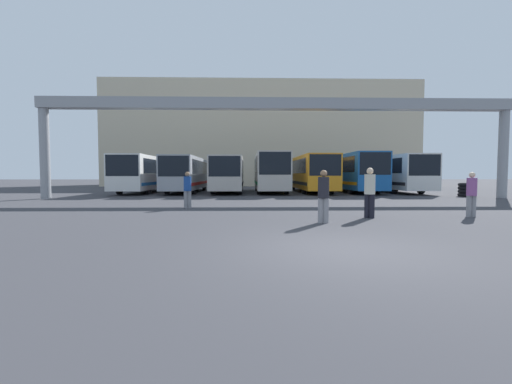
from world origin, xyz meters
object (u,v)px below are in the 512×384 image
pedestrian_mid_left (472,193)px  bus_slot_6 (390,172)px  bus_slot_0 (145,172)px  bus_slot_1 (188,173)px  bus_slot_3 (270,171)px  tire_stack (466,190)px  bus_slot_2 (228,173)px  pedestrian_far_center (323,195)px  bus_slot_4 (310,172)px  pedestrian_near_right (188,189)px  bus_slot_5 (352,171)px  pedestrian_near_left (370,191)px

pedestrian_mid_left → bus_slot_6: bearing=83.5°
bus_slot_0 → bus_slot_1: bus_slot_0 is taller
bus_slot_3 → bus_slot_0: bearing=177.7°
bus_slot_0 → tire_stack: size_ratio=10.56×
bus_slot_2 → pedestrian_far_center: 19.22m
tire_stack → bus_slot_4: bearing=145.9°
pedestrian_near_right → bus_slot_4: bearing=46.0°
bus_slot_2 → bus_slot_4: size_ratio=0.87×
bus_slot_6 → pedestrian_far_center: bearing=-118.1°
bus_slot_2 → tire_stack: (17.13, -5.92, -1.25)m
bus_slot_5 → bus_slot_1: bearing=178.1°
bus_slot_2 → tire_stack: bearing=-19.1°
bus_slot_4 → pedestrian_mid_left: size_ratio=7.18×
pedestrian_mid_left → bus_slot_3: bearing=117.8°
bus_slot_1 → bus_slot_4: (10.89, 0.08, 0.07)m
bus_slot_3 → bus_slot_6: (10.89, 0.88, -0.09)m
pedestrian_mid_left → pedestrian_far_center: 5.98m
bus_slot_0 → pedestrian_near_left: bus_slot_0 is taller
bus_slot_5 → bus_slot_2: bearing=-179.0°
bus_slot_1 → pedestrian_near_right: bearing=-80.3°
bus_slot_0 → bus_slot_1: bearing=5.7°
bus_slot_5 → pedestrian_mid_left: size_ratio=6.50×
bus_slot_1 → bus_slot_4: bearing=0.4°
bus_slot_1 → bus_slot_5: size_ratio=1.09×
bus_slot_0 → bus_slot_4: 14.53m
bus_slot_3 → tire_stack: bus_slot_3 is taller
pedestrian_mid_left → bus_slot_4: bearing=106.1°
bus_slot_0 → bus_slot_4: size_ratio=0.92×
bus_slot_0 → bus_slot_4: bus_slot_4 is taller
bus_slot_4 → pedestrian_near_right: size_ratio=7.03×
bus_slot_0 → pedestrian_far_center: (11.34, -19.07, -0.86)m
bus_slot_4 → bus_slot_6: 7.26m
pedestrian_near_left → bus_slot_4: bearing=125.8°
bus_slot_1 → bus_slot_3: 7.30m
pedestrian_near_right → pedestrian_far_center: 7.24m
tire_stack → bus_slot_0: bearing=165.7°
bus_slot_5 → pedestrian_near_left: size_ratio=5.96×
pedestrian_far_center → tire_stack: 18.31m
bus_slot_2 → bus_slot_5: bus_slot_5 is taller
bus_slot_5 → pedestrian_near_left: bus_slot_5 is taller
bus_slot_0 → bus_slot_5: size_ratio=1.02×
bus_slot_2 → bus_slot_4: (7.26, 0.76, 0.07)m
pedestrian_near_left → tire_stack: (11.11, 11.65, -0.48)m
bus_slot_2 → bus_slot_3: 3.64m
pedestrian_far_center → tire_stack: (13.04, 12.84, -0.43)m
bus_slot_3 → pedestrian_mid_left: bearing=-70.0°
bus_slot_0 → bus_slot_4: (14.52, 0.45, 0.03)m
pedestrian_near_right → pedestrian_mid_left: size_ratio=1.02×
bus_slot_0 → pedestrian_near_right: 15.36m
bus_slot_2 → pedestrian_near_right: (-1.15, -13.76, -0.83)m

